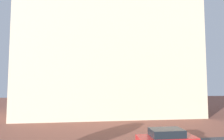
# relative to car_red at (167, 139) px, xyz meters

# --- Properties ---
(landmark_building) EXTENTS (27.30, 11.89, 36.27)m
(landmark_building) POSITION_rel_car_red_xyz_m (-2.21, 16.70, 10.17)
(landmark_building) COLOR beige
(landmark_building) RESTS_ON ground_plane
(car_red) EXTENTS (4.49, 1.99, 1.45)m
(car_red) POSITION_rel_car_red_xyz_m (0.00, 0.00, 0.00)
(car_red) COLOR red
(car_red) RESTS_ON ground_plane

